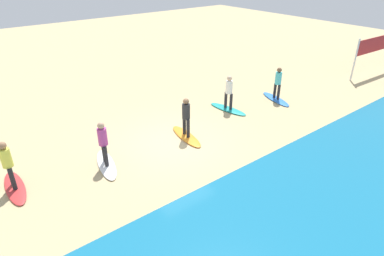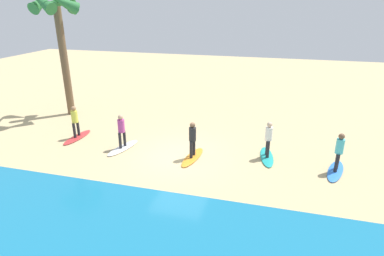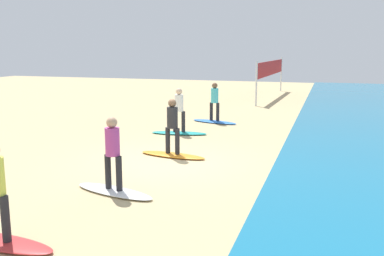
# 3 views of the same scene
# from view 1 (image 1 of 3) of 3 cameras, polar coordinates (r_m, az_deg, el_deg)

# --- Properties ---
(ground_plane) EXTENTS (60.00, 60.00, 0.00)m
(ground_plane) POSITION_cam_1_polar(r_m,az_deg,el_deg) (13.41, -2.98, -2.40)
(ground_plane) COLOR tan
(surfboard_blue) EXTENTS (1.09, 2.17, 0.09)m
(surfboard_blue) POSITION_cam_1_polar(r_m,az_deg,el_deg) (17.86, 14.19, 4.84)
(surfboard_blue) COLOR blue
(surfboard_blue) RESTS_ON ground
(surfer_blue) EXTENTS (0.32, 0.45, 1.64)m
(surfer_blue) POSITION_cam_1_polar(r_m,az_deg,el_deg) (17.52, 14.56, 7.83)
(surfer_blue) COLOR #232328
(surfer_blue) RESTS_ON surfboard_blue
(surfboard_teal) EXTENTS (0.84, 2.16, 0.09)m
(surfboard_teal) POSITION_cam_1_polar(r_m,az_deg,el_deg) (16.26, 6.19, 3.26)
(surfboard_teal) COLOR teal
(surfboard_teal) RESTS_ON ground
(surfer_teal) EXTENTS (0.32, 0.46, 1.64)m
(surfer_teal) POSITION_cam_1_polar(r_m,az_deg,el_deg) (15.88, 6.36, 6.53)
(surfer_teal) COLOR #232328
(surfer_teal) RESTS_ON surfboard_teal
(surfboard_orange) EXTENTS (0.84, 2.16, 0.09)m
(surfboard_orange) POSITION_cam_1_polar(r_m,az_deg,el_deg) (13.71, -0.99, -1.43)
(surfboard_orange) COLOR orange
(surfboard_orange) RESTS_ON ground
(surfer_orange) EXTENTS (0.32, 0.46, 1.64)m
(surfer_orange) POSITION_cam_1_polar(r_m,az_deg,el_deg) (13.26, -1.02, 2.32)
(surfer_orange) COLOR #232328
(surfer_orange) RESTS_ON surfboard_orange
(surfboard_white) EXTENTS (1.05, 2.17, 0.09)m
(surfboard_white) POSITION_cam_1_polar(r_m,az_deg,el_deg) (12.31, -14.50, -6.08)
(surfboard_white) COLOR white
(surfboard_white) RESTS_ON ground
(surfer_white) EXTENTS (0.32, 0.45, 1.64)m
(surfer_white) POSITION_cam_1_polar(r_m,az_deg,el_deg) (11.81, -15.05, -2.06)
(surfer_white) COLOR #232328
(surfer_white) RESTS_ON surfboard_white
(surfboard_red) EXTENTS (0.67, 2.13, 0.09)m
(surfboard_red) POSITION_cam_1_polar(r_m,az_deg,el_deg) (12.25, -28.13, -9.02)
(surfboard_red) COLOR red
(surfboard_red) RESTS_ON ground
(surfer_red) EXTENTS (0.32, 0.46, 1.64)m
(surfer_red) POSITION_cam_1_polar(r_m,az_deg,el_deg) (11.74, -29.19, -5.08)
(surfer_red) COLOR #232328
(surfer_red) RESTS_ON surfboard_red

